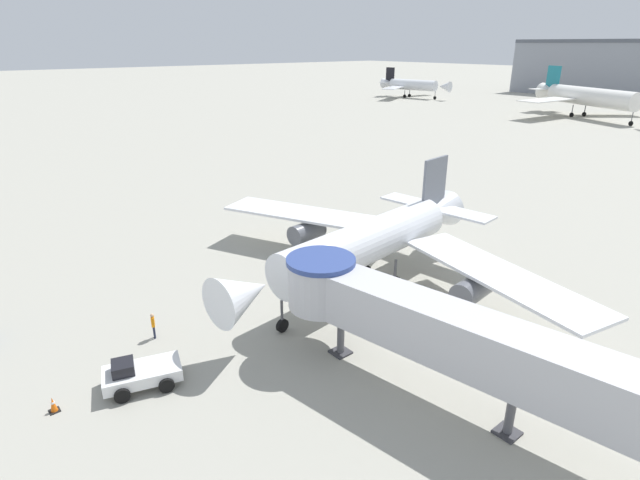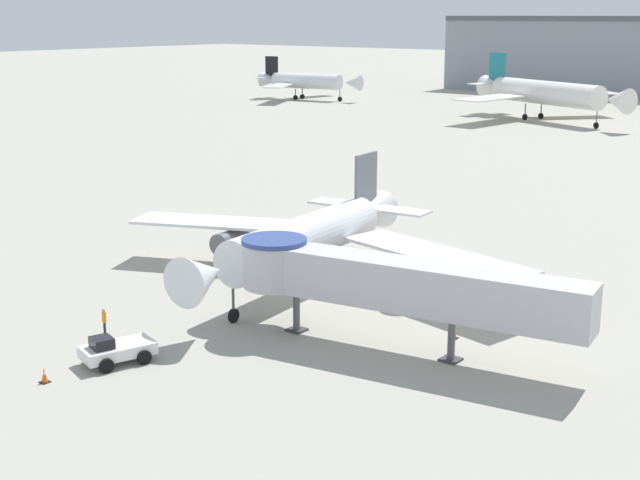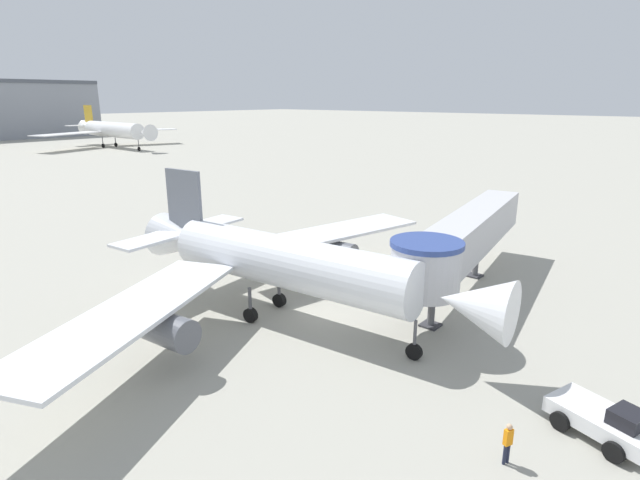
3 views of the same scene
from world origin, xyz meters
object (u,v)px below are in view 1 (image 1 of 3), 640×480
at_px(pushback_tug_white, 140,373).
at_px(traffic_cone_starboard_wing, 513,383).
at_px(main_airplane, 371,242).
at_px(jet_bridge, 432,327).
at_px(traffic_cone_apron_front, 53,405).
at_px(background_jet_teal_tail, 589,97).
at_px(background_jet_black_tail, 412,85).
at_px(ground_crew_marshaller, 153,324).

distance_m(pushback_tug_white, traffic_cone_starboard_wing, 20.21).
relative_size(main_airplane, jet_bridge, 1.54).
bearing_deg(traffic_cone_apron_front, traffic_cone_starboard_wing, 54.67).
height_order(traffic_cone_apron_front, background_jet_teal_tail, background_jet_teal_tail).
distance_m(traffic_cone_starboard_wing, background_jet_black_tail, 158.74).
xyz_separation_m(main_airplane, background_jet_black_tail, (-93.92, 113.99, 0.59)).
relative_size(traffic_cone_apron_front, traffic_cone_starboard_wing, 1.10).
bearing_deg(main_airplane, traffic_cone_apron_front, -97.03).
height_order(main_airplane, background_jet_teal_tail, background_jet_teal_tail).
bearing_deg(jet_bridge, background_jet_black_tail, 121.53).
distance_m(jet_bridge, traffic_cone_apron_front, 19.57).
height_order(main_airplane, jet_bridge, main_airplane).
height_order(traffic_cone_apron_front, background_jet_black_tail, background_jet_black_tail).
xyz_separation_m(jet_bridge, ground_crew_marshaller, (-14.53, -8.94, -3.11)).
bearing_deg(main_airplane, pushback_tug_white, -94.63).
xyz_separation_m(pushback_tug_white, ground_crew_marshaller, (-4.13, 2.45, 0.22)).
bearing_deg(traffic_cone_starboard_wing, pushback_tug_white, -130.41).
bearing_deg(jet_bridge, background_jet_teal_tail, 100.99).
bearing_deg(background_jet_black_tail, traffic_cone_apron_front, -154.53).
bearing_deg(pushback_tug_white, main_airplane, 109.25).
relative_size(jet_bridge, traffic_cone_apron_front, 26.09).
xyz_separation_m(main_airplane, traffic_cone_apron_front, (-0.26, -22.30, -3.31)).
distance_m(jet_bridge, traffic_cone_starboard_wing, 6.12).
height_order(pushback_tug_white, traffic_cone_apron_front, pushback_tug_white).
bearing_deg(main_airplane, ground_crew_marshaller, -109.29).
distance_m(main_airplane, background_jet_teal_tail, 113.26).
bearing_deg(traffic_cone_apron_front, jet_bridge, 54.34).
bearing_deg(main_airplane, background_jet_black_tail, 123.14).
xyz_separation_m(jet_bridge, traffic_cone_apron_front, (-11.20, -15.61, -3.71)).
bearing_deg(traffic_cone_apron_front, background_jet_teal_tail, 103.64).
bearing_deg(background_jet_teal_tail, traffic_cone_apron_front, -143.19).
bearing_deg(main_airplane, background_jet_teal_tail, 100.08).
bearing_deg(traffic_cone_starboard_wing, background_jet_teal_tail, 112.31).
height_order(pushback_tug_white, traffic_cone_starboard_wing, pushback_tug_white).
bearing_deg(background_jet_black_tail, jet_bridge, -148.04).
xyz_separation_m(traffic_cone_apron_front, background_jet_black_tail, (-93.65, 136.30, 3.90)).
height_order(jet_bridge, traffic_cone_starboard_wing, jet_bridge).
distance_m(traffic_cone_apron_front, background_jet_black_tail, 165.42).
relative_size(jet_bridge, background_jet_teal_tail, 0.60).
height_order(pushback_tug_white, ground_crew_marshaller, ground_crew_marshaller).
relative_size(main_airplane, traffic_cone_apron_front, 40.17).
relative_size(pushback_tug_white, traffic_cone_starboard_wing, 5.95).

